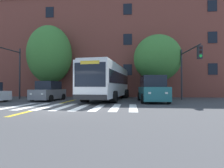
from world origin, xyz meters
TOP-DOWN VIEW (x-y plane):
  - ground_plane at (0.00, 0.00)m, footprint 120.00×120.00m
  - crosswalk at (0.30, 1.06)m, footprint 8.33×4.19m
  - lane_line_yellow_inner at (-1.49, 15.06)m, footprint 0.12×36.00m
  - lane_line_yellow_outer at (-1.33, 15.06)m, footprint 0.12×36.00m
  - city_bus at (1.95, 7.72)m, footprint 4.04×11.97m
  - car_grey_near_lane at (-3.70, 6.02)m, footprint 2.32×3.99m
  - car_teal_far_lane at (5.98, 5.34)m, footprint 2.36×5.00m
  - car_silver_behind_bus at (1.22, 16.89)m, footprint 2.15×4.53m
  - traffic_light_near_corner at (9.25, 6.00)m, footprint 0.39×4.34m
  - traffic_light_far_corner at (-8.01, 6.41)m, footprint 0.62×3.66m
  - street_tree_curbside_large at (7.06, 9.35)m, footprint 6.27×5.92m
  - street_tree_curbside_small at (-5.52, 10.16)m, footprint 6.84×6.67m
  - building_facade at (-1.32, 16.84)m, footprint 38.70×9.56m

SIDE VIEW (x-z plane):
  - ground_plane at x=0.00m, z-range 0.00..0.00m
  - lane_line_yellow_inner at x=-1.49m, z-range 0.00..0.01m
  - lane_line_yellow_outer at x=-1.33m, z-range 0.00..0.01m
  - crosswalk at x=0.30m, z-range 0.00..0.01m
  - car_silver_behind_bus at x=1.22m, z-range -0.09..1.75m
  - car_grey_near_lane at x=-3.70m, z-range -0.08..1.77m
  - car_teal_far_lane at x=5.98m, z-range -0.06..2.19m
  - city_bus at x=1.95m, z-range 0.14..3.55m
  - traffic_light_near_corner at x=9.25m, z-range 0.89..5.91m
  - traffic_light_far_corner at x=-8.01m, z-range 0.95..6.41m
  - street_tree_curbside_large at x=7.06m, z-range 0.93..7.92m
  - street_tree_curbside_small at x=-5.52m, z-range 0.85..9.53m
  - building_facade at x=-1.32m, z-range 0.00..13.85m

